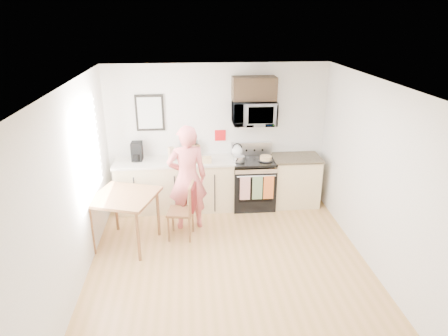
{
  "coord_description": "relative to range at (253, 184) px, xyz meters",
  "views": [
    {
      "loc": [
        -0.52,
        -4.74,
        3.4
      ],
      "look_at": [
        0.0,
        1.0,
        1.16
      ],
      "focal_mm": 32.0,
      "sensor_mm": 36.0,
      "label": 1
    }
  ],
  "objects": [
    {
      "name": "milk_carton",
      "position": [
        -1.47,
        0.04,
        0.63
      ],
      "size": [
        0.12,
        0.12,
        0.25
      ],
      "primitive_type": "cube",
      "rotation": [
        0.0,
        0.0,
        0.42
      ],
      "color": "tan",
      "rests_on": "countertop_left"
    },
    {
      "name": "microwave",
      "position": [
        -0.0,
        0.1,
        1.32
      ],
      "size": [
        0.76,
        0.51,
        0.42
      ],
      "primitive_type": "imported",
      "color": "#B8B7BC",
      "rests_on": "back_wall"
    },
    {
      "name": "coffee_maker",
      "position": [
        -2.08,
        0.1,
        0.66
      ],
      "size": [
        0.2,
        0.28,
        0.33
      ],
      "rotation": [
        0.0,
        0.0,
        -0.04
      ],
      "color": "black",
      "rests_on": "countertop_left"
    },
    {
      "name": "cake",
      "position": [
        0.21,
        -0.08,
        0.53
      ],
      "size": [
        0.26,
        0.26,
        0.09
      ],
      "color": "black",
      "rests_on": "range"
    },
    {
      "name": "kettle",
      "position": [
        -0.28,
        0.18,
        0.6
      ],
      "size": [
        0.2,
        0.2,
        0.26
      ],
      "color": "white",
      "rests_on": "range"
    },
    {
      "name": "wall_art",
      "position": [
        -1.83,
        0.3,
        1.31
      ],
      "size": [
        0.5,
        0.04,
        0.65
      ],
      "color": "black",
      "rests_on": "back_wall"
    },
    {
      "name": "chair",
      "position": [
        -1.2,
        -1.04,
        0.17
      ],
      "size": [
        0.5,
        0.46,
        0.94
      ],
      "rotation": [
        0.0,
        0.0,
        -0.17
      ],
      "color": "brown",
      "rests_on": "floor"
    },
    {
      "name": "floor",
      "position": [
        -0.63,
        -1.98,
        -0.44
      ],
      "size": [
        4.6,
        4.6,
        0.0
      ],
      "primitive_type": "plane",
      "color": "#AA7C41",
      "rests_on": "ground"
    },
    {
      "name": "ceiling",
      "position": [
        -0.63,
        -1.98,
        2.16
      ],
      "size": [
        4.0,
        4.6,
        0.04
      ],
      "primitive_type": "cube",
      "color": "white",
      "rests_on": "back_wall"
    },
    {
      "name": "countertop_right",
      "position": [
        0.8,
        0.02,
        0.48
      ],
      "size": [
        0.88,
        0.64,
        0.04
      ],
      "primitive_type": "cube",
      "color": "black",
      "rests_on": "cabinet_right"
    },
    {
      "name": "range",
      "position": [
        0.0,
        0.0,
        0.0
      ],
      "size": [
        0.76,
        0.7,
        1.16
      ],
      "color": "black",
      "rests_on": "floor"
    },
    {
      "name": "left_wall",
      "position": [
        -2.63,
        -1.98,
        0.86
      ],
      "size": [
        0.04,
        4.6,
        2.6
      ],
      "primitive_type": "cube",
      "color": "beige",
      "rests_on": "floor"
    },
    {
      "name": "bread_bag",
      "position": [
        -0.91,
        -0.12,
        0.55
      ],
      "size": [
        0.28,
        0.15,
        0.1
      ],
      "primitive_type": "cube",
      "rotation": [
        0.0,
        0.0,
        -0.06
      ],
      "color": "tan",
      "rests_on": "countertop_left"
    },
    {
      "name": "cabinet_left",
      "position": [
        -1.43,
        0.02,
        0.01
      ],
      "size": [
        2.1,
        0.6,
        0.9
      ],
      "primitive_type": "cube",
      "color": "#D1BB86",
      "rests_on": "floor"
    },
    {
      "name": "cabinet_right",
      "position": [
        0.8,
        0.02,
        0.01
      ],
      "size": [
        0.84,
        0.6,
        0.9
      ],
      "primitive_type": "cube",
      "color": "#D1BB86",
      "rests_on": "floor"
    },
    {
      "name": "window",
      "position": [
        -2.59,
        -1.18,
        1.11
      ],
      "size": [
        0.06,
        1.4,
        1.5
      ],
      "color": "white",
      "rests_on": "left_wall"
    },
    {
      "name": "wall_trivet",
      "position": [
        -0.58,
        0.31,
        0.86
      ],
      "size": [
        0.2,
        0.02,
        0.2
      ],
      "primitive_type": "cube",
      "color": "#B30F15",
      "rests_on": "back_wall"
    },
    {
      "name": "countertop_left",
      "position": [
        -1.43,
        0.02,
        0.48
      ],
      "size": [
        2.14,
        0.64,
        0.04
      ],
      "primitive_type": "cube",
      "color": "beige",
      "rests_on": "cabinet_left"
    },
    {
      "name": "person",
      "position": [
        -1.2,
        -0.69,
        0.45
      ],
      "size": [
        0.7,
        0.5,
        1.78
      ],
      "primitive_type": "imported",
      "rotation": [
        0.0,
        0.0,
        3.27
      ],
      "color": "#B43137",
      "rests_on": "floor"
    },
    {
      "name": "front_wall",
      "position": [
        -0.63,
        -4.28,
        0.86
      ],
      "size": [
        4.0,
        0.04,
        2.6
      ],
      "primitive_type": "cube",
      "color": "beige",
      "rests_on": "floor"
    },
    {
      "name": "back_wall",
      "position": [
        -0.63,
        0.32,
        0.86
      ],
      "size": [
        4.0,
        0.04,
        2.6
      ],
      "primitive_type": "cube",
      "color": "beige",
      "rests_on": "floor"
    },
    {
      "name": "pot",
      "position": [
        -0.28,
        -0.09,
        0.54
      ],
      "size": [
        0.2,
        0.34,
        0.1
      ],
      "rotation": [
        0.0,
        0.0,
        -0.33
      ],
      "color": "#B8B7BC",
      "rests_on": "range"
    },
    {
      "name": "right_wall",
      "position": [
        1.37,
        -1.98,
        0.86
      ],
      "size": [
        0.04,
        4.6,
        2.6
      ],
      "primitive_type": "cube",
      "color": "beige",
      "rests_on": "floor"
    },
    {
      "name": "knife_block",
      "position": [
        -1.03,
        0.24,
        0.61
      ],
      "size": [
        0.15,
        0.17,
        0.22
      ],
      "primitive_type": "cube",
      "rotation": [
        0.0,
        0.0,
        0.53
      ],
      "color": "brown",
      "rests_on": "countertop_left"
    },
    {
      "name": "dining_table",
      "position": [
        -2.16,
        -1.17,
        0.31
      ],
      "size": [
        0.99,
        0.99,
        0.84
      ],
      "rotation": [
        0.0,
        0.0,
        -0.33
      ],
      "color": "brown",
      "rests_on": "floor"
    },
    {
      "name": "fruit_bowl",
      "position": [
        -1.38,
        0.11,
        0.54
      ],
      "size": [
        0.28,
        0.28,
        0.1
      ],
      "color": "white",
      "rests_on": "countertop_left"
    },
    {
      "name": "upper_cabinet",
      "position": [
        -0.0,
        0.15,
        1.74
      ],
      "size": [
        0.76,
        0.35,
        0.4
      ],
      "primitive_type": "cube",
      "color": "black",
      "rests_on": "back_wall"
    },
    {
      "name": "utensil_crock",
      "position": [
        -1.31,
        0.23,
        0.64
      ],
      "size": [
        0.11,
        0.11,
        0.33
      ],
      "color": "#B30F15",
      "rests_on": "countertop_left"
    }
  ]
}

